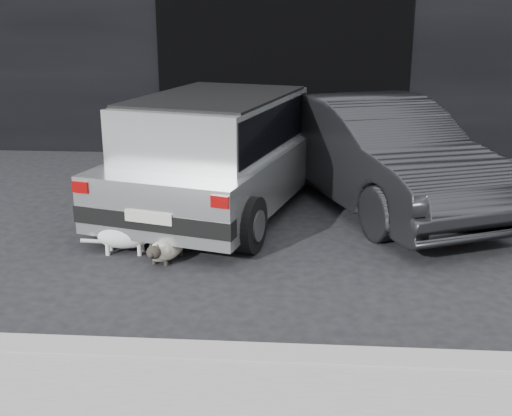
# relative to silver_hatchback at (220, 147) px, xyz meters

# --- Properties ---
(ground) EXTENTS (80.00, 80.00, 0.00)m
(ground) POSITION_rel_silver_hatchback_xyz_m (-0.37, -0.98, -0.76)
(ground) COLOR black
(ground) RESTS_ON ground
(garage_opening) EXTENTS (4.00, 0.10, 2.60)m
(garage_opening) POSITION_rel_silver_hatchback_xyz_m (0.63, 3.01, 0.54)
(garage_opening) COLOR black
(garage_opening) RESTS_ON ground
(curb) EXTENTS (18.00, 0.25, 0.12)m
(curb) POSITION_rel_silver_hatchback_xyz_m (0.63, -3.58, -0.70)
(curb) COLOR #979792
(curb) RESTS_ON ground
(silver_hatchback) EXTENTS (2.65, 4.11, 1.40)m
(silver_hatchback) POSITION_rel_silver_hatchback_xyz_m (0.00, 0.00, 0.00)
(silver_hatchback) COLOR silver
(silver_hatchback) RESTS_ON ground
(second_car) EXTENTS (2.88, 4.24, 1.32)m
(second_car) POSITION_rel_silver_hatchback_xyz_m (1.90, 0.29, -0.10)
(second_car) COLOR black
(second_car) RESTS_ON ground
(cat_siamese) EXTENTS (0.39, 0.74, 0.26)m
(cat_siamese) POSITION_rel_silver_hatchback_xyz_m (-0.33, -1.74, -0.65)
(cat_siamese) COLOR beige
(cat_siamese) RESTS_ON ground
(cat_white) EXTENTS (0.81, 0.30, 0.38)m
(cat_white) POSITION_rel_silver_hatchback_xyz_m (-0.74, -1.55, -0.58)
(cat_white) COLOR white
(cat_white) RESTS_ON ground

